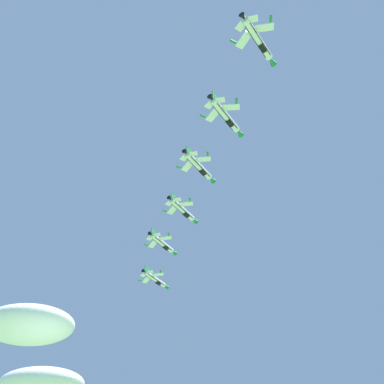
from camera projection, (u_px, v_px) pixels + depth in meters
cloud_near_formation at (28, 325)px, 392.68m from camera, size 69.05×51.79×24.84m
cloud_high_distant at (41, 384)px, 338.99m from camera, size 55.62×35.65×19.21m
fighter_jet_lead at (155, 279)px, 201.91m from camera, size 10.70×14.87×4.38m
fighter_jet_left_wing at (162, 243)px, 186.39m from camera, size 10.70×14.87×4.38m
fighter_jet_right_wing at (183, 210)px, 169.10m from camera, size 10.72×14.87×4.37m
fighter_jet_left_outer at (199, 166)px, 151.10m from camera, size 10.73×14.87×4.36m
fighter_jet_right_outer at (226, 116)px, 132.49m from camera, size 10.73×14.87×4.34m
fighter_jet_trail_slot at (258, 40)px, 119.48m from camera, size 10.70×14.87×4.39m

